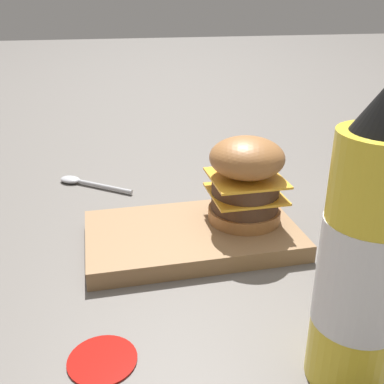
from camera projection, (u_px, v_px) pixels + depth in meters
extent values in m
plane|color=#5B5651|center=(190.00, 220.00, 0.64)|extent=(6.00, 6.00, 0.00)
cube|color=olive|center=(192.00, 235.00, 0.58)|extent=(0.27, 0.16, 0.02)
cylinder|color=#9E6638|center=(244.00, 213.00, 0.59)|extent=(0.10, 0.10, 0.02)
cylinder|color=#4C3323|center=(245.00, 201.00, 0.59)|extent=(0.09, 0.09, 0.02)
cube|color=gold|center=(245.00, 194.00, 0.58)|extent=(0.09, 0.09, 0.00)
cylinder|color=#4C3323|center=(246.00, 186.00, 0.58)|extent=(0.09, 0.09, 0.02)
cube|color=gold|center=(246.00, 178.00, 0.57)|extent=(0.09, 0.09, 0.00)
ellipsoid|color=#9E6638|center=(247.00, 158.00, 0.56)|extent=(0.10, 0.10, 0.05)
cylinder|color=yellow|center=(363.00, 268.00, 0.34)|extent=(0.07, 0.07, 0.21)
cylinder|color=silver|center=(363.00, 273.00, 0.34)|extent=(0.07, 0.07, 0.09)
cylinder|color=slate|center=(375.00, 191.00, 0.65)|extent=(0.10, 0.10, 0.07)
cube|color=#E5B760|center=(360.00, 149.00, 0.65)|extent=(0.04, 0.03, 0.09)
cube|color=#E5B760|center=(367.00, 160.00, 0.63)|extent=(0.03, 0.02, 0.08)
cube|color=#E5B760|center=(371.00, 170.00, 0.61)|extent=(0.03, 0.01, 0.07)
cube|color=#E5B760|center=(362.00, 158.00, 0.65)|extent=(0.01, 0.03, 0.07)
cube|color=#E5B760|center=(373.00, 159.00, 0.64)|extent=(0.03, 0.02, 0.07)
cube|color=#E5B760|center=(366.00, 150.00, 0.65)|extent=(0.04, 0.04, 0.09)
cube|color=#E5B760|center=(379.00, 166.00, 0.63)|extent=(0.02, 0.01, 0.07)
cylinder|color=#B2B2B7|center=(105.00, 187.00, 0.74)|extent=(0.09, 0.07, 0.01)
ellipsoid|color=#B2B2B7|center=(70.00, 180.00, 0.77)|extent=(0.04, 0.04, 0.01)
cylinder|color=#9E140F|center=(102.00, 359.00, 0.39)|extent=(0.06, 0.06, 0.00)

